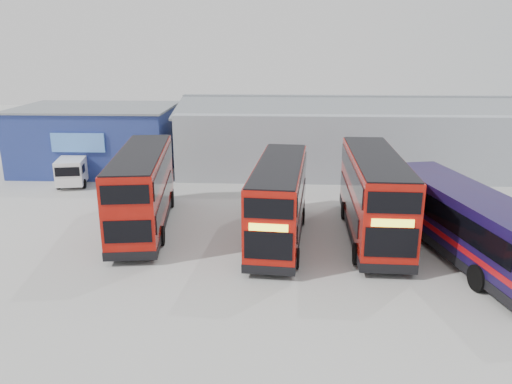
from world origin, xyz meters
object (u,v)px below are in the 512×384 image
Objects in this scene: maintenance_shed at (367,135)px; double_decker_centre at (279,202)px; office_block at (98,138)px; single_decker_blue at (465,224)px; double_decker_left at (143,191)px; double_decker_right at (374,197)px; panel_van at (74,168)px.

maintenance_shed is 3.04× the size of double_decker_centre.
office_block reaches higher than single_decker_blue.
double_decker_left is 12.56m from double_decker_right.
double_decker_left is at bearing -134.08° from maintenance_shed.
double_decker_centre is at bearing 162.32° from double_decker_left.
single_decker_blue is at bearing -5.56° from double_decker_centre.
office_block is 1.15× the size of double_decker_right.
panel_van is (-20.10, 9.76, -1.09)m from double_decker_right.
double_decker_left is at bearing 174.78° from double_decker_centre.
double_decker_right reaches higher than single_decker_blue.
maintenance_shed is (22.00, 2.01, 0.02)m from office_block.
maintenance_shed is at bearing -141.27° from double_decker_left.
double_decker_left reaches higher than panel_van.
office_block is 28.85m from single_decker_blue.
double_decker_centre is 18.37m from panel_van.
double_decker_left is (-14.83, -15.32, -0.42)m from maintenance_shed.
double_decker_left is 1.05× the size of double_decker_centre.
maintenance_shed is 6.22× the size of panel_van.
double_decker_left reaches higher than single_decker_blue.
double_decker_centre is 9.17m from single_decker_blue.
double_decker_right is at bearing -35.48° from office_block.
panel_van is (-22.39, -6.29, -1.47)m from maintenance_shed.
single_decker_blue is (4.00, -2.38, -0.58)m from double_decker_right.
panel_van is (-0.39, -4.28, -1.45)m from office_block.
office_block reaches higher than panel_van.
single_decker_blue is at bearing -34.73° from office_block.
double_decker_left is 7.66m from double_decker_centre.
single_decker_blue is 2.54× the size of panel_van.
maintenance_shed is at bearing 83.77° from double_decker_right.
double_decker_left is at bearing -22.08° from single_decker_blue.
double_decker_right reaches higher than panel_van.
maintenance_shed reaches higher than office_block.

